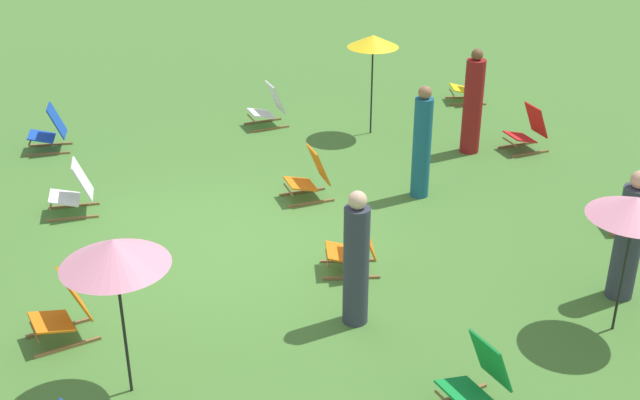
# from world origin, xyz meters

# --- Properties ---
(ground_plane) EXTENTS (40.00, 40.00, 0.00)m
(ground_plane) POSITION_xyz_m (0.00, 0.00, 0.00)
(ground_plane) COLOR #477A33
(deckchair_0) EXTENTS (0.58, 0.82, 0.83)m
(deckchair_0) POSITION_xyz_m (-4.39, -2.40, 0.37)
(deckchair_0) COLOR olive
(deckchair_0) RESTS_ON ground
(deckchair_1) EXTENTS (0.51, 0.78, 0.83)m
(deckchair_1) POSITION_xyz_m (-1.75, 5.66, 0.37)
(deckchair_1) COLOR olive
(deckchair_1) RESTS_ON ground
(deckchair_2) EXTENTS (0.54, 0.80, 0.83)m
(deckchair_2) POSITION_xyz_m (-4.36, 1.60, 0.37)
(deckchair_2) COLOR olive
(deckchair_2) RESTS_ON ground
(deckchair_4) EXTENTS (0.65, 0.86, 0.83)m
(deckchair_4) POSITION_xyz_m (1.19, 1.28, 0.37)
(deckchair_4) COLOR olive
(deckchair_4) RESTS_ON ground
(deckchair_5) EXTENTS (0.49, 0.77, 0.83)m
(deckchair_5) POSITION_xyz_m (-1.08, 1.39, 0.37)
(deckchair_5) COLOR olive
(deckchair_5) RESTS_ON ground
(deckchair_7) EXTENTS (0.62, 0.84, 0.83)m
(deckchair_7) POSITION_xyz_m (1.57, -2.41, 0.37)
(deckchair_7) COLOR olive
(deckchair_7) RESTS_ON ground
(deckchair_8) EXTENTS (0.55, 0.81, 0.83)m
(deckchair_8) POSITION_xyz_m (-1.70, -2.13, 0.37)
(deckchair_8) COLOR olive
(deckchair_8) RESTS_ON ground
(deckchair_9) EXTENTS (0.68, 0.87, 0.83)m
(deckchair_9) POSITION_xyz_m (1.37, 5.59, 0.37)
(deckchair_9) COLOR olive
(deckchair_9) RESTS_ON ground
(deckchair_10) EXTENTS (0.61, 0.83, 0.83)m
(deckchair_10) POSITION_xyz_m (4.16, 1.52, 0.37)
(deckchair_10) COLOR olive
(deckchair_10) RESTS_ON ground
(deckchair_11) EXTENTS (0.66, 0.86, 0.83)m
(deckchair_11) POSITION_xyz_m (-4.41, 5.89, 0.37)
(deckchair_11) COLOR olive
(deckchair_11) RESTS_ON ground
(umbrella_0) EXTENTS (1.05, 1.05, 1.74)m
(umbrella_0) POSITION_xyz_m (3.41, 3.74, 1.62)
(umbrella_0) COLOR black
(umbrella_0) RESTS_ON ground
(umbrella_1) EXTENTS (0.93, 0.93, 1.87)m
(umbrella_1) POSITION_xyz_m (-3.39, 3.31, 1.75)
(umbrella_1) COLOR black
(umbrella_1) RESTS_ON ground
(umbrella_2) EXTENTS (1.09, 1.09, 1.84)m
(umbrella_2) POSITION_xyz_m (2.77, -1.82, 1.69)
(umbrella_2) COLOR black
(umbrella_2) RESTS_ON ground
(person_0) EXTENTS (0.46, 0.46, 1.87)m
(person_0) POSITION_xyz_m (-2.01, 4.66, 0.88)
(person_0) COLOR maroon
(person_0) RESTS_ON ground
(person_1) EXTENTS (0.37, 0.37, 1.73)m
(person_1) POSITION_xyz_m (2.29, 0.89, 0.82)
(person_1) COLOR #333847
(person_1) RESTS_ON ground
(person_2) EXTENTS (0.47, 0.47, 1.72)m
(person_2) POSITION_xyz_m (2.81, 4.26, 0.81)
(person_2) COLOR #333847
(person_2) RESTS_ON ground
(person_3) EXTENTS (0.40, 0.40, 1.81)m
(person_3) POSITION_xyz_m (-0.64, 3.07, 0.86)
(person_3) COLOR #195972
(person_3) RESTS_ON ground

